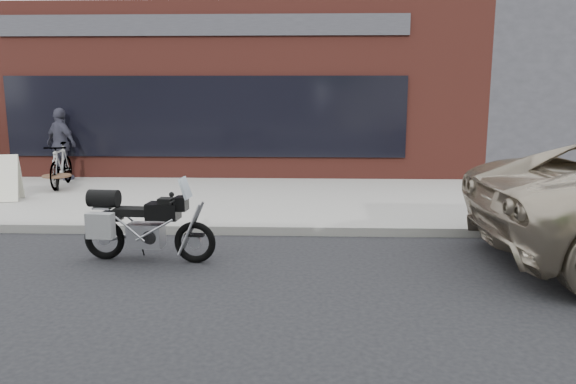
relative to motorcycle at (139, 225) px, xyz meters
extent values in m
plane|color=black|center=(1.78, -2.59, -0.53)|extent=(120.00, 120.00, 0.00)
cube|color=gray|center=(1.78, 4.41, -0.45)|extent=(44.00, 6.00, 0.15)
cube|color=#53211A|center=(-0.22, 11.41, 1.72)|extent=(14.00, 10.00, 4.50)
cube|color=black|center=(-0.22, 6.38, 1.17)|extent=(10.00, 0.08, 2.00)
cube|color=#2B2B30|center=(-0.22, 6.38, 3.37)|extent=(10.00, 0.08, 0.50)
torus|color=black|center=(-0.53, 0.07, -0.23)|extent=(0.60, 0.15, 0.60)
torus|color=black|center=(0.79, -0.05, -0.23)|extent=(0.60, 0.15, 0.60)
cube|color=#B7B7BC|center=(0.08, 0.01, -0.15)|extent=(0.51, 0.31, 0.34)
cube|color=black|center=(0.35, -0.01, 0.20)|extent=(0.47, 0.32, 0.23)
cube|color=black|center=(-0.09, 0.03, 0.18)|extent=(0.51, 0.29, 0.11)
cube|color=black|center=(-0.40, 0.06, 0.11)|extent=(0.28, 0.22, 0.12)
cube|color=black|center=(0.62, -0.03, 0.32)|extent=(0.18, 0.23, 0.20)
cube|color=silver|center=(0.68, -0.04, 0.54)|extent=(0.15, 0.28, 0.30)
cylinder|color=black|center=(0.55, -0.03, 0.38)|extent=(0.08, 0.62, 0.03)
cube|color=#B7B7BC|center=(-0.51, 0.06, 0.24)|extent=(0.27, 0.29, 0.03)
cube|color=gray|center=(-0.49, -0.17, 0.02)|extent=(0.39, 0.19, 0.36)
cylinder|color=black|center=(-0.51, 0.06, 0.36)|extent=(0.45, 0.28, 0.25)
cylinder|color=#B7B7BC|center=(-0.26, 0.19, -0.22)|extent=(0.50, 0.11, 0.17)
imported|color=gray|center=(-3.33, 5.02, 0.13)|extent=(0.72, 1.75, 1.02)
cube|color=beige|center=(-3.78, 3.33, 0.09)|extent=(0.63, 0.41, 0.94)
cube|color=beige|center=(-3.83, 3.57, 0.09)|extent=(0.63, 0.41, 0.94)
cylinder|color=black|center=(-3.22, 4.53, -0.22)|extent=(0.05, 0.05, 0.32)
cylinder|color=brown|center=(-3.22, 4.53, -0.04)|extent=(0.62, 0.62, 0.04)
imported|color=#323240|center=(-3.72, 6.01, 0.51)|extent=(1.12, 0.91, 1.78)
camera|label=1|loc=(2.38, -7.59, 1.92)|focal=35.00mm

